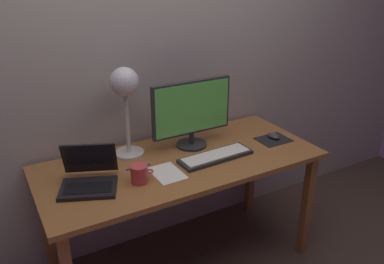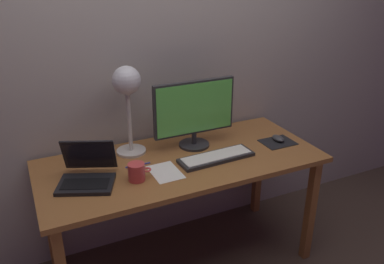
{
  "view_description": "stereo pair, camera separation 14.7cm",
  "coord_description": "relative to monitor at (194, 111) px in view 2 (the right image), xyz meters",
  "views": [
    {
      "loc": [
        -0.93,
        -1.78,
        1.78
      ],
      "look_at": [
        0.04,
        -0.05,
        0.92
      ],
      "focal_mm": 37.12,
      "sensor_mm": 36.0,
      "label": 1
    },
    {
      "loc": [
        -0.8,
        -1.84,
        1.78
      ],
      "look_at": [
        0.04,
        -0.05,
        0.92
      ],
      "focal_mm": 37.12,
      "sensor_mm": 36.0,
      "label": 2
    }
  ],
  "objects": [
    {
      "name": "ground_plane",
      "position": [
        -0.14,
        -0.13,
        -0.96
      ],
      "size": [
        4.8,
        4.8,
        0.0
      ],
      "primitive_type": "plane",
      "color": "#47382D",
      "rests_on": "ground"
    },
    {
      "name": "back_wall",
      "position": [
        -0.14,
        0.27,
        0.34
      ],
      "size": [
        4.8,
        0.06,
        2.6
      ],
      "primitive_type": "cube",
      "color": "#A8A099",
      "rests_on": "ground"
    },
    {
      "name": "desk",
      "position": [
        -0.14,
        -0.13,
        -0.3
      ],
      "size": [
        1.6,
        0.7,
        0.74
      ],
      "color": "#935B2D",
      "rests_on": "ground"
    },
    {
      "name": "monitor",
      "position": [
        0.0,
        0.0,
        0.0
      ],
      "size": [
        0.5,
        0.18,
        0.41
      ],
      "color": "#28282B",
      "rests_on": "desk"
    },
    {
      "name": "keyboard_main",
      "position": [
        0.04,
        -0.21,
        -0.21
      ],
      "size": [
        0.45,
        0.16,
        0.03
      ],
      "color": "#28282B",
      "rests_on": "desk"
    },
    {
      "name": "laptop",
      "position": [
        -0.67,
        -0.14,
        -0.17
      ],
      "size": [
        0.35,
        0.35,
        0.2
      ],
      "color": "black",
      "rests_on": "desk"
    },
    {
      "name": "desk_lamp",
      "position": [
        -0.37,
        0.08,
        0.16
      ],
      "size": [
        0.17,
        0.17,
        0.52
      ],
      "color": "beige",
      "rests_on": "desk"
    },
    {
      "name": "mousepad",
      "position": [
        0.49,
        -0.18,
        -0.22
      ],
      "size": [
        0.2,
        0.16,
        0.0
      ],
      "primitive_type": "cube",
      "color": "black",
      "rests_on": "desk"
    },
    {
      "name": "mouse",
      "position": [
        0.5,
        -0.16,
        -0.2
      ],
      "size": [
        0.06,
        0.1,
        0.03
      ],
      "primitive_type": "ellipsoid",
      "color": "#38383A",
      "rests_on": "mousepad"
    },
    {
      "name": "coffee_mug",
      "position": [
        -0.44,
        -0.24,
        -0.18
      ],
      "size": [
        0.12,
        0.09,
        0.09
      ],
      "color": "#CC3F3F",
      "rests_on": "desk"
    },
    {
      "name": "paper_sheet_near_mouse",
      "position": [
        -0.28,
        -0.23,
        -0.22
      ],
      "size": [
        0.15,
        0.21,
        0.0
      ],
      "primitive_type": "cube",
      "rotation": [
        0.0,
        0.0,
        0.02
      ],
      "color": "white",
      "rests_on": "desk"
    },
    {
      "name": "pen",
      "position": [
        -0.39,
        -0.1,
        -0.22
      ],
      "size": [
        0.14,
        0.01,
        0.01
      ],
      "primitive_type": "cylinder",
      "rotation": [
        0.0,
        1.57,
        -0.02
      ],
      "color": "#2633A5",
      "rests_on": "desk"
    }
  ]
}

